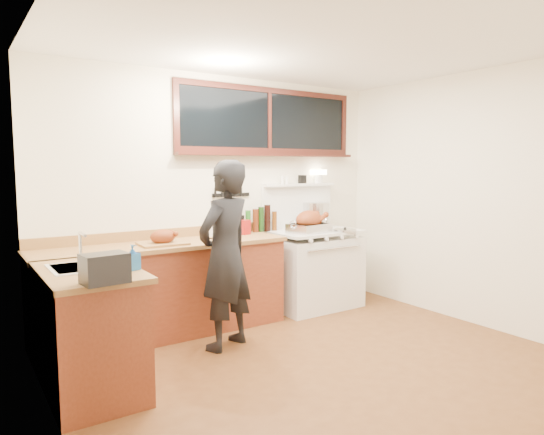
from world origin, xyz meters
TOP-DOWN VIEW (x-y plane):
  - ground_plane at (0.00, 0.00)m, footprint 4.00×3.50m
  - room_shell at (0.00, 0.00)m, footprint 4.10×3.60m
  - counter_back at (-0.80, 1.45)m, footprint 2.44×0.64m
  - counter_left at (-1.70, 0.62)m, footprint 0.64×1.09m
  - sink_unit at (-1.68, 0.70)m, footprint 0.50×0.45m
  - vintage_stove at (1.00, 1.41)m, footprint 1.02×0.74m
  - back_window at (0.60, 1.72)m, footprint 2.32×0.13m
  - left_doorway at (-1.99, -0.55)m, footprint 0.02×1.04m
  - knife_strip at (0.08, 1.73)m, footprint 0.46×0.03m
  - man at (-0.47, 0.83)m, footprint 0.72×0.61m
  - soap_bottle at (-1.43, 0.42)m, footprint 0.11×0.11m
  - toaster at (-1.70, 0.12)m, footprint 0.29×0.21m
  - cutting_board at (-0.83, 1.37)m, footprint 0.45×0.34m
  - roast_turkey at (0.84, 1.28)m, footprint 0.48×0.39m
  - stockpot at (1.20, 1.61)m, footprint 0.36×0.36m
  - saucepan at (0.98, 1.57)m, footprint 0.19×0.30m
  - pot_lid at (1.24, 1.14)m, footprint 0.33×0.33m
  - coffee_tin at (0.15, 1.53)m, footprint 0.13×0.11m
  - pitcher at (-0.20, 1.64)m, footprint 0.12×0.12m
  - bottle_cluster at (0.37, 1.63)m, footprint 0.57×0.07m

SIDE VIEW (x-z plane):
  - ground_plane at x=0.00m, z-range -0.02..0.00m
  - counter_left at x=-1.70m, z-range 0.00..0.90m
  - counter_back at x=-0.80m, z-range -0.05..0.95m
  - vintage_stove at x=1.00m, z-range -0.33..1.26m
  - man at x=-0.47m, z-range 0.00..1.69m
  - sink_unit at x=-1.68m, z-range 0.66..1.03m
  - pot_lid at x=1.24m, z-range 0.89..0.93m
  - cutting_board at x=-0.83m, z-range 0.88..1.03m
  - saucepan at x=0.98m, z-range 0.90..1.03m
  - coffee_tin at x=0.15m, z-range 0.90..1.06m
  - soap_bottle at x=-1.43m, z-range 0.90..1.08m
  - toaster at x=-1.70m, z-range 0.90..1.09m
  - pitcher at x=-0.20m, z-range 0.90..1.09m
  - roast_turkey at x=0.84m, z-range 0.88..1.13m
  - bottle_cluster at x=0.37m, z-range 0.88..1.18m
  - stockpot at x=1.20m, z-range 0.90..1.20m
  - left_doorway at x=-1.99m, z-range 0.00..2.17m
  - knife_strip at x=0.08m, z-range 1.17..1.45m
  - room_shell at x=0.00m, z-range 0.32..2.97m
  - back_window at x=0.60m, z-range 1.68..2.45m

